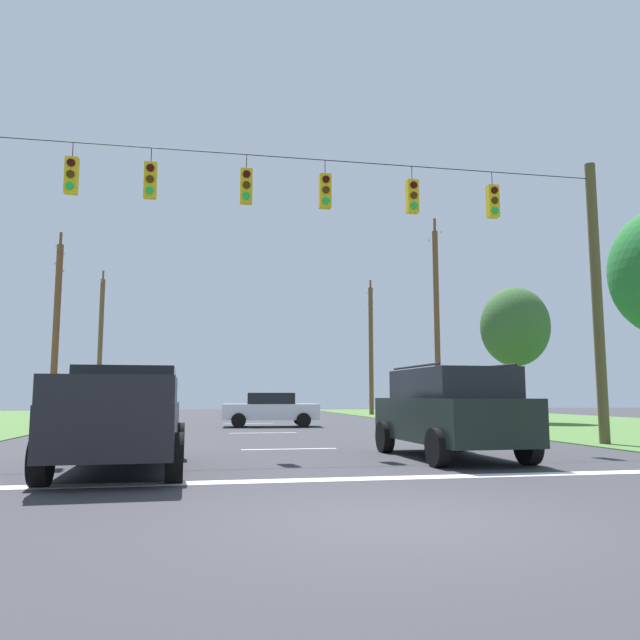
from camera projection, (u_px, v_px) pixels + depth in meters
ground_plane at (403, 521)px, 6.88m from camera, size 120.00×120.00×0.00m
stop_bar_stripe at (338, 479)px, 10.26m from camera, size 15.70×0.45×0.01m
lane_dash_0 at (289, 449)px, 16.11m from camera, size 2.50×0.15×0.01m
lane_dash_1 at (263, 433)px, 23.15m from camera, size 2.50×0.15×0.01m
lane_dash_2 at (248, 423)px, 31.00m from camera, size 2.50×0.15×0.01m
overhead_signal_span at (289, 266)px, 16.48m from camera, size 18.49×0.31×8.31m
pickup_truck at (123, 418)px, 11.63m from camera, size 2.40×5.45×1.95m
suv_black at (449, 410)px, 13.86m from camera, size 2.34×4.86×2.05m
distant_car_crossing_white at (271, 409)px, 27.94m from camera, size 4.42×2.26×1.52m
distant_car_oncoming at (122, 409)px, 28.12m from camera, size 4.43×2.29×1.52m
utility_pole_mid_right at (437, 322)px, 33.18m from camera, size 0.30×1.88×11.06m
utility_pole_far_right at (371, 348)px, 46.01m from camera, size 0.33×1.66×10.09m
utility_pole_mid_left at (56, 328)px, 31.00m from camera, size 0.33×1.95×9.70m
utility_pole_far_left at (100, 345)px, 43.90m from camera, size 0.33×1.74×10.37m
tree_roadside_far_right at (515, 327)px, 32.57m from camera, size 3.59×3.59×7.11m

